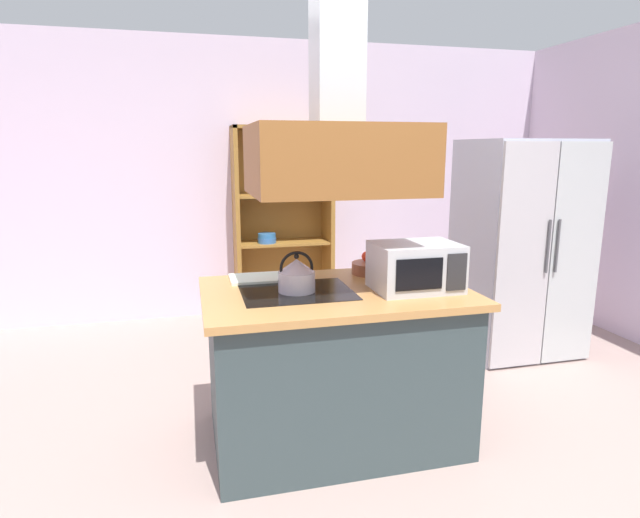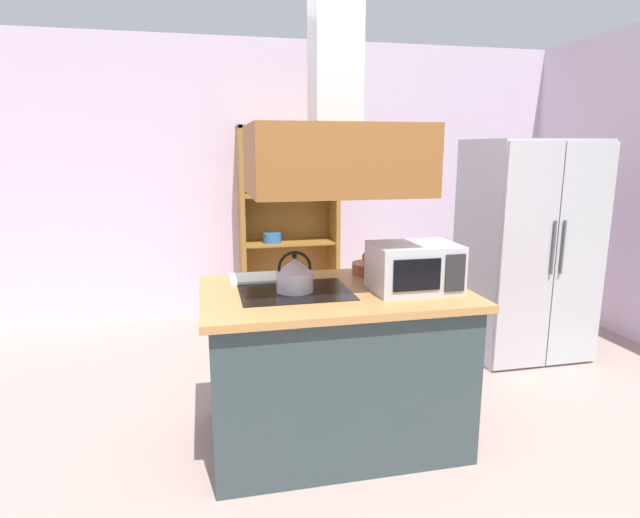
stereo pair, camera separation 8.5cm
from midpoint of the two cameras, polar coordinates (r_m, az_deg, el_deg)
name	(u,v)px [view 2 (the right image)]	position (r m, az deg, el deg)	size (l,w,h in m)	color
ground_plane	(356,476)	(2.94, 4.84, -22.56)	(7.80, 7.80, 0.00)	#A48C83
wall_back	(274,180)	(5.36, -4.61, 8.58)	(6.00, 0.12, 2.70)	silver
kitchen_island	(333,365)	(3.04, 2.28, -11.49)	(1.46, 0.96, 0.90)	#324143
range_hood	(335,136)	(2.79, 2.51, 13.24)	(0.90, 0.70, 1.27)	brown
refrigerator	(525,249)	(4.54, 22.05, 1.00)	(0.90, 0.77, 1.74)	#AEB2C5
dish_cabinet	(288,233)	(5.22, -3.07, 2.83)	(0.96, 0.40, 1.88)	olive
kettle	(295,275)	(2.82, -1.92, -1.75)	(0.20, 0.20, 0.22)	silver
cutting_board	(258,278)	(3.13, -5.97, -2.05)	(0.34, 0.24, 0.02)	white
microwave	(414,267)	(2.90, 11.09, -0.89)	(0.46, 0.35, 0.26)	#B7BABF
fruit_bowl	(372,267)	(3.26, 6.43, -0.85)	(0.24, 0.24, 0.14)	brown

